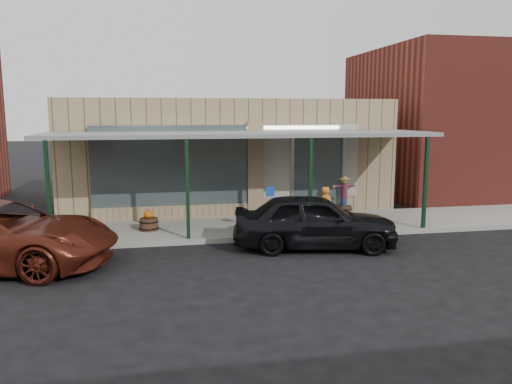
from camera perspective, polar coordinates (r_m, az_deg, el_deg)
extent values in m
plane|color=black|center=(12.66, 1.11, -7.99)|extent=(120.00, 120.00, 0.00)
cube|color=gray|center=(16.06, -1.57, -4.04)|extent=(40.00, 3.20, 0.15)
cube|color=#8F7F58|center=(20.26, -3.71, 4.46)|extent=(12.00, 6.00, 4.20)
cube|color=#434F51|center=(16.98, -9.75, 2.80)|extent=(5.20, 0.06, 2.80)
cube|color=#434F51|center=(18.02, 7.05, 1.93)|extent=(1.80, 0.06, 2.80)
cube|color=#8F7F58|center=(17.36, -0.11, 2.39)|extent=(0.55, 0.30, 3.40)
cube|color=#8F7F58|center=(17.27, -9.61, -2.30)|extent=(5.20, 0.30, 0.50)
cube|color=#9F9C8D|center=(17.28, -2.44, 3.36)|extent=(9.00, 0.02, 2.60)
cube|color=white|center=(17.17, -2.45, 7.33)|extent=(7.50, 0.03, 0.10)
cube|color=slate|center=(15.65, -1.61, 6.63)|extent=(12.00, 3.00, 0.12)
cube|color=black|center=(14.46, -22.63, -0.24)|extent=(0.10, 0.10, 2.95)
cube|color=black|center=(14.17, -7.84, 0.20)|extent=(0.10, 0.10, 2.95)
cube|color=black|center=(14.80, 6.22, 0.60)|extent=(0.10, 0.10, 2.95)
cube|color=black|center=(16.27, 18.78, 0.93)|extent=(0.10, 0.10, 2.95)
cube|color=maroon|center=(26.15, 25.75, 7.14)|extent=(12.00, 8.00, 6.50)
cylinder|color=#4A2A1D|center=(17.60, 9.99, -2.15)|extent=(0.55, 0.55, 0.37)
cylinder|color=navy|center=(17.54, 10.02, -1.12)|extent=(0.20, 0.20, 0.28)
cylinder|color=maroon|center=(17.48, 10.05, 0.14)|extent=(0.22, 0.22, 0.51)
sphere|color=#B69C46|center=(17.43, 10.08, 1.28)|extent=(0.20, 0.20, 0.20)
cone|color=#B69C46|center=(17.41, 10.09, 1.67)|extent=(0.33, 0.33, 0.13)
cylinder|color=#4A2A1D|center=(15.63, -12.15, -3.62)|extent=(0.67, 0.67, 0.37)
ellipsoid|color=orange|center=(15.57, -12.19, -2.52)|extent=(0.30, 0.30, 0.24)
cylinder|color=#4C471E|center=(15.54, -12.21, -2.01)|extent=(0.04, 0.04, 0.06)
cylinder|color=gray|center=(15.03, 1.63, -2.52)|extent=(0.04, 0.04, 1.09)
cube|color=#1838B5|center=(14.91, 1.64, 0.06)|extent=(0.28, 0.10, 0.28)
imported|color=black|center=(13.83, 6.72, -3.31)|extent=(4.72, 2.57, 1.52)
ellipsoid|color=#C56722|center=(14.68, 7.98, -1.05)|extent=(0.33, 0.27, 0.42)
sphere|color=#C56722|center=(14.67, 7.96, 0.11)|extent=(0.24, 0.24, 0.24)
cylinder|color=#1B7219|center=(14.65, 8.00, -0.40)|extent=(0.16, 0.16, 0.02)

